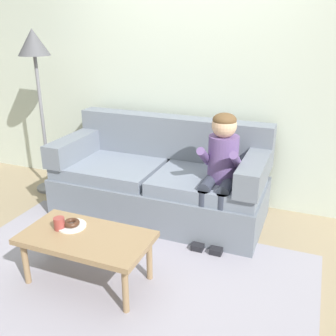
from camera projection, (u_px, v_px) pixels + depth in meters
name	position (u px, v px, depth m)	size (l,w,h in m)	color
ground	(137.00, 260.00, 3.10)	(10.00, 10.00, 0.00)	#9E896B
wall_back	(195.00, 64.00, 3.80)	(8.00, 0.10, 2.80)	beige
area_rug	(122.00, 277.00, 2.88)	(2.79, 1.69, 0.01)	#9993A3
couch	(161.00, 181.00, 3.75)	(2.01, 0.90, 0.92)	slate
coffee_table	(86.00, 241.00, 2.72)	(0.93, 0.50, 0.39)	#937551
person_child	(221.00, 165.00, 3.24)	(0.34, 0.58, 1.10)	#664C84
plate	(72.00, 226.00, 2.81)	(0.21, 0.21, 0.01)	white
donut	(72.00, 223.00, 2.80)	(0.12, 0.12, 0.04)	#422619
mug	(59.00, 223.00, 2.77)	(0.08, 0.08, 0.09)	#993D38
toy_controller	(58.00, 241.00, 3.31)	(0.23, 0.09, 0.05)	#339E56
floor_lamp	(35.00, 61.00, 3.90)	(0.32, 0.32, 1.74)	slate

